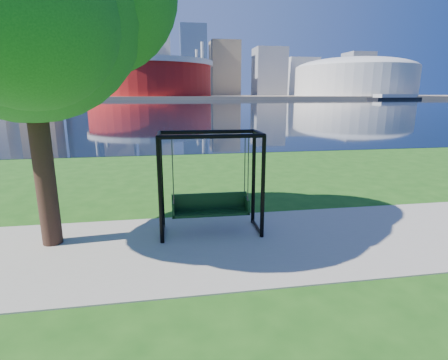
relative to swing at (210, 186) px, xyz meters
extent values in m
plane|color=#1E5114|center=(0.12, -0.31, -1.22)|extent=(900.00, 900.00, 0.00)
cube|color=#9E937F|center=(0.12, -0.81, -1.21)|extent=(120.00, 4.00, 0.03)
cube|color=black|center=(0.12, 101.69, -1.21)|extent=(900.00, 180.00, 0.02)
cube|color=#937F60|center=(0.12, 305.69, -0.22)|extent=(900.00, 228.00, 2.00)
cylinder|color=maroon|center=(-9.88, 234.69, 11.78)|extent=(80.00, 80.00, 22.00)
cylinder|color=silver|center=(-9.88, 234.69, 21.28)|extent=(83.00, 83.00, 3.00)
cylinder|color=silver|center=(23.03, 253.69, 16.78)|extent=(2.00, 2.00, 32.00)
cylinder|color=silver|center=(-42.79, 253.69, 16.78)|extent=(2.00, 2.00, 32.00)
cylinder|color=silver|center=(-42.79, 215.69, 16.78)|extent=(2.00, 2.00, 32.00)
cylinder|color=silver|center=(23.03, 215.69, 16.78)|extent=(2.00, 2.00, 32.00)
cylinder|color=beige|center=(135.12, 234.69, 10.78)|extent=(84.00, 84.00, 20.00)
ellipsoid|color=beige|center=(135.12, 234.69, 19.78)|extent=(84.00, 84.00, 15.12)
cube|color=#998466|center=(-99.88, 299.69, 44.78)|extent=(26.00, 26.00, 88.00)
cube|color=slate|center=(-69.88, 324.69, 48.28)|extent=(30.00, 24.00, 95.00)
cube|color=gray|center=(-39.88, 304.69, 36.78)|extent=(24.00, 24.00, 72.00)
cube|color=silver|center=(-9.88, 334.69, 40.78)|extent=(32.00, 28.00, 80.00)
cube|color=slate|center=(25.12, 309.69, 29.78)|extent=(22.00, 22.00, 58.00)
cube|color=#998466|center=(55.12, 324.69, 24.78)|extent=(26.00, 26.00, 48.00)
cube|color=gray|center=(95.12, 314.69, 21.78)|extent=(28.00, 24.00, 42.00)
cube|color=silver|center=(135.12, 339.69, 18.78)|extent=(30.00, 26.00, 36.00)
cube|color=gray|center=(185.12, 319.69, 20.78)|extent=(24.00, 24.00, 40.00)
cube|color=#998466|center=(225.12, 334.69, 16.78)|extent=(26.00, 26.00, 32.00)
cylinder|color=black|center=(-1.19, -0.49, 0.02)|extent=(0.10, 0.10, 2.48)
cylinder|color=black|center=(1.17, -0.54, 0.02)|extent=(0.10, 0.10, 2.48)
cylinder|color=black|center=(-1.18, 0.48, 0.02)|extent=(0.10, 0.10, 2.48)
cylinder|color=black|center=(1.19, 0.43, 0.02)|extent=(0.10, 0.10, 2.48)
cylinder|color=black|center=(-0.01, -0.51, 1.26)|extent=(2.37, 0.14, 0.10)
cylinder|color=black|center=(0.01, 0.45, 1.26)|extent=(2.37, 0.14, 0.10)
cylinder|color=black|center=(-1.18, -0.01, 1.26)|extent=(0.12, 0.97, 0.10)
cylinder|color=black|center=(-1.18, -0.01, -1.13)|extent=(0.10, 0.97, 0.08)
cylinder|color=black|center=(1.18, -0.05, 1.26)|extent=(0.12, 0.97, 0.10)
cylinder|color=black|center=(1.18, -0.05, -1.13)|extent=(0.10, 0.97, 0.08)
cube|color=black|center=(0.00, -0.03, -0.68)|extent=(1.89, 0.52, 0.06)
cube|color=black|center=(0.00, 0.18, -0.45)|extent=(1.89, 0.09, 0.41)
cube|color=black|center=(-0.91, -0.01, -0.53)|extent=(0.06, 0.49, 0.37)
cube|color=black|center=(0.91, -0.05, -0.53)|extent=(0.06, 0.49, 0.37)
cylinder|color=#313035|center=(-0.89, -0.21, 0.42)|extent=(0.03, 0.03, 1.56)
cylinder|color=#313035|center=(0.88, -0.25, 0.42)|extent=(0.03, 0.03, 1.56)
cylinder|color=#313035|center=(-0.88, 0.19, 0.42)|extent=(0.03, 0.03, 1.56)
cylinder|color=#313035|center=(0.89, 0.15, 0.42)|extent=(0.03, 0.03, 1.56)
cylinder|color=black|center=(-3.70, -0.09, 0.96)|extent=(0.44, 0.44, 4.37)
sphere|color=#1D5D1B|center=(-3.70, -0.09, 3.94)|extent=(4.77, 4.77, 4.77)
sphere|color=#1D5D1B|center=(-3.30, -1.18, 3.45)|extent=(3.18, 3.18, 3.18)
cube|color=black|center=(133.46, 183.85, -0.54)|extent=(33.92, 14.57, 1.32)
cube|color=silver|center=(133.46, 183.85, 1.10)|extent=(27.16, 11.76, 1.97)
camera|label=1|loc=(-1.02, -8.15, 2.17)|focal=28.00mm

